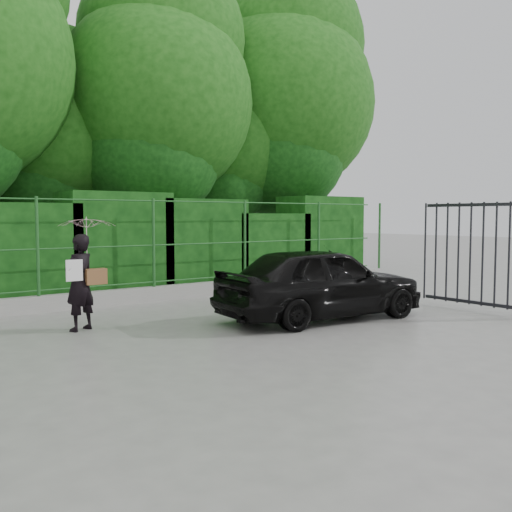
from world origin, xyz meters
TOP-DOWN VIEW (x-y plane):
  - ground at (0.00, 0.00)m, footprint 80.00×80.00m
  - kerb at (0.00, 4.50)m, footprint 14.00×0.25m
  - fence at (0.22, 4.50)m, footprint 14.13×0.06m
  - hedge at (0.01, 5.50)m, footprint 14.20×1.20m
  - trees at (1.14, 7.74)m, footprint 17.10×6.15m
  - gate at (4.60, -0.72)m, footprint 0.22×2.33m
  - woman at (-1.78, 2.49)m, footprint 0.88×0.85m
  - car at (1.72, 0.96)m, footprint 3.80×1.80m

SIDE VIEW (x-z plane):
  - ground at x=0.00m, z-range 0.00..0.00m
  - kerb at x=0.00m, z-range 0.00..0.30m
  - car at x=1.72m, z-range 0.00..1.25m
  - hedge at x=0.01m, z-range -0.09..2.18m
  - woman at x=-1.78m, z-range 0.27..2.01m
  - gate at x=4.60m, z-range 0.01..2.37m
  - fence at x=0.22m, z-range 0.30..2.10m
  - trees at x=1.14m, z-range 0.58..8.66m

